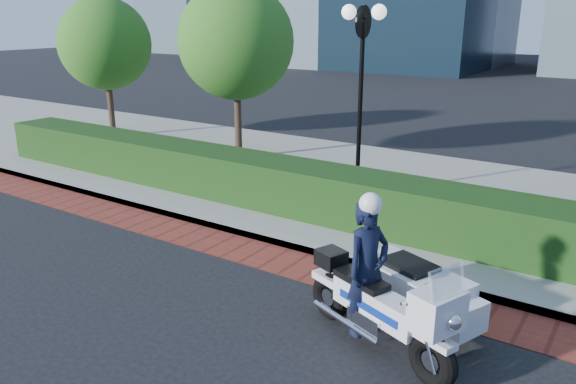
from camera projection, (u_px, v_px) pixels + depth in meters
The scene contains 8 objects.
ground at pixel (162, 273), 9.45m from camera, with size 120.00×120.00×0.00m, color black.
brick_strip at pixel (220, 243), 10.64m from camera, with size 60.00×1.00×0.01m, color maroon.
sidewalk at pixel (336, 183), 14.19m from camera, with size 60.00×8.00×0.15m, color gray.
hedge_main at pixel (282, 184), 12.11m from camera, with size 18.00×1.20×1.00m, color black.
lamppost at pixel (361, 72), 12.15m from camera, with size 1.02×0.70×4.21m.
tree_a at pixel (105, 44), 18.38m from camera, with size 3.00×3.00×4.58m.
tree_b at pixel (236, 42), 15.42m from camera, with size 3.20×3.20×4.89m.
police_motorcycle at pixel (392, 289), 7.38m from camera, with size 2.46×2.26×2.08m.
Camera 1 is at (6.53, -5.98, 4.16)m, focal length 35.00 mm.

